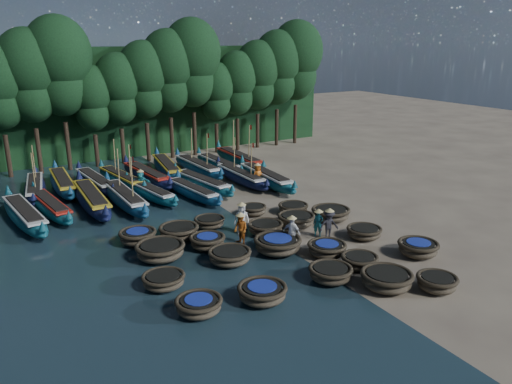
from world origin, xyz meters
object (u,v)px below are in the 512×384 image
coracle_5 (199,305)px  fisherman_5 (141,182)px  coracle_10 (164,280)px  long_boat_13 (146,175)px  coracle_3 (387,279)px  coracle_13 (327,249)px  long_boat_12 (121,179)px  long_boat_2 (92,199)px  long_boat_9 (35,188)px  coracle_17 (265,228)px  fisherman_0 (242,218)px  fisherman_6 (258,175)px  coracle_6 (262,292)px  long_boat_8 (266,178)px  coracle_4 (437,282)px  coracle_20 (138,236)px  coracle_11 (230,256)px  coracle_14 (364,232)px  fisherman_1 (318,221)px  coracle_9 (418,248)px  coracle_23 (254,210)px  long_boat_3 (125,198)px  coracle_7 (330,273)px  long_boat_0 (25,215)px  fisherman_2 (241,229)px  long_boat_15 (198,167)px  coracle_12 (278,244)px  long_boat_17 (239,159)px  fisherman_4 (292,232)px  long_boat_10 (63,183)px  coracle_8 (360,261)px  coracle_15 (160,250)px  coracle_19 (331,213)px  long_boat_4 (150,192)px  long_boat_14 (167,167)px  long_boat_6 (202,183)px  fisherman_3 (329,224)px  coracle_24 (293,208)px  coracle_16 (207,241)px  coracle_22 (210,222)px  coracle_21 (179,232)px  long_boat_11 (95,182)px  long_boat_1 (50,207)px

coracle_5 → fisherman_5: fisherman_5 is taller
coracle_10 → long_boat_13: 17.70m
coracle_3 → coracle_13: size_ratio=1.22×
coracle_13 → long_boat_12: size_ratio=0.25×
coracle_5 → long_boat_2: 15.75m
long_boat_9 → coracle_17: bearing=-46.7°
fisherman_0 → fisherman_6: bearing=84.5°
coracle_6 → long_boat_8: bearing=58.5°
coracle_4 → coracle_20: size_ratio=0.92×
coracle_11 → coracle_14: 8.03m
coracle_17 → fisherman_1: 3.00m
coracle_9 → fisherman_1: (-2.81, 4.73, 0.43)m
coracle_23 → long_boat_3: 8.75m
coracle_6 → fisherman_1: bearing=36.4°
coracle_7 → long_boat_0: bearing=126.9°
long_boat_8 → fisherman_2: 11.60m
long_boat_15 → coracle_11: bearing=-111.6°
long_boat_8 → fisherman_6: fisherman_6 is taller
coracle_6 → coracle_12: size_ratio=0.91×
long_boat_17 → fisherman_4: (-6.02, -17.20, 0.33)m
long_boat_8 → long_boat_10: long_boat_8 is taller
long_boat_8 → coracle_8: bearing=-100.7°
coracle_15 → coracle_19: size_ratio=0.99×
coracle_12 → fisherman_2: (-1.14, 1.94, 0.42)m
long_boat_4 → fisherman_2: fisherman_2 is taller
coracle_17 → long_boat_14: bearing=90.9°
coracle_8 → long_boat_6: 15.98m
coracle_4 → coracle_13: size_ratio=0.99×
long_boat_10 → fisherman_3: (11.08, -17.25, 0.34)m
coracle_3 → long_boat_4: size_ratio=0.34×
coracle_10 → fisherman_6: fisherman_6 is taller
coracle_5 → coracle_8: size_ratio=1.07×
coracle_24 → long_boat_12: (-7.75, 11.66, 0.17)m
coracle_10 → coracle_16: bearing=40.1°
coracle_24 → long_boat_0: bearing=156.8°
coracle_6 → fisherman_4: (4.21, 4.09, 0.51)m
coracle_17 → coracle_20: bearing=161.6°
coracle_22 → long_boat_10: bearing=116.5°
long_boat_4 → long_boat_6: bearing=-7.0°
coracle_11 → coracle_21: 4.31m
coracle_4 → fisherman_5: (-6.79, 20.70, 0.47)m
long_boat_12 → long_boat_17: 10.65m
coracle_12 → fisherman_0: (-0.33, 3.31, 0.46)m
coracle_16 → long_boat_14: long_boat_14 is taller
long_boat_11 → coracle_7: bearing=-79.6°
coracle_14 → long_boat_0: size_ratio=0.27×
coracle_11 → long_boat_1: long_boat_1 is taller
coracle_6 → coracle_23: coracle_6 is taller
coracle_19 → long_boat_13: (-7.10, 13.86, 0.12)m
coracle_24 → long_boat_0: size_ratio=0.27×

